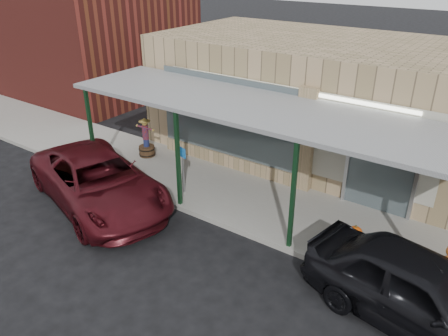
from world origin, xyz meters
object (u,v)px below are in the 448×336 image
Objects in this scene: barrel_pumpkin at (353,242)px; parked_sedan at (422,292)px; barrel_scarecrow at (146,143)px; handicap_sign at (183,164)px; car_maroon at (98,181)px.

parked_sedan is at bearing -37.07° from barrel_pumpkin.
barrel_scarecrow is at bearing 86.14° from parked_sedan.
barrel_pumpkin is 2.35m from parked_sedan.
car_maroon is at bearing -117.05° from handicap_sign.
handicap_sign is 7.31m from parked_sedan.
barrel_scarecrow is 3.19m from handicap_sign.
parked_sedan is (10.05, -2.63, 0.18)m from barrel_scarecrow.
barrel_pumpkin is 0.56× the size of handicap_sign.
barrel_pumpkin is at bearing -7.71° from barrel_scarecrow.
car_maroon is (-7.10, -1.89, 0.35)m from barrel_pumpkin.
handicap_sign reaches higher than car_maroon.
barrel_pumpkin is 0.17× the size of parked_sedan.
barrel_scarecrow is 1.73× the size of barrel_pumpkin.
handicap_sign is (-5.34, -0.09, 0.69)m from barrel_pumpkin.
handicap_sign is 0.27× the size of car_maroon.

